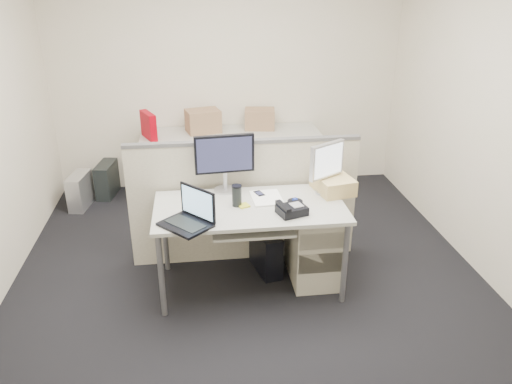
{
  "coord_description": "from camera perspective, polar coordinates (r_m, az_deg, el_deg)",
  "views": [
    {
      "loc": [
        -0.39,
        -3.51,
        2.42
      ],
      "look_at": [
        0.07,
        0.15,
        0.78
      ],
      "focal_mm": 35.0,
      "sensor_mm": 36.0,
      "label": 1
    }
  ],
  "objects": [
    {
      "name": "floor",
      "position": [
        4.29,
        -0.65,
        -10.5
      ],
      "size": [
        4.0,
        4.5,
        0.01
      ],
      "primitive_type": "cube",
      "color": "black",
      "rests_on": "ground"
    },
    {
      "name": "wall_back",
      "position": [
        5.87,
        -3.28,
        13.44
      ],
      "size": [
        4.0,
        0.02,
        2.7
      ],
      "primitive_type": "cube",
      "color": "silver",
      "rests_on": "ground"
    },
    {
      "name": "wall_front",
      "position": [
        1.7,
        8.09,
        -15.36
      ],
      "size": [
        4.0,
        0.02,
        2.7
      ],
      "primitive_type": "cube",
      "color": "silver",
      "rests_on": "ground"
    },
    {
      "name": "wall_right",
      "position": [
        4.38,
        26.47,
        7.32
      ],
      "size": [
        0.02,
        4.5,
        2.7
      ],
      "primitive_type": "cube",
      "color": "silver",
      "rests_on": "ground"
    },
    {
      "name": "desk",
      "position": [
        3.94,
        -0.7,
        -2.46
      ],
      "size": [
        1.5,
        0.75,
        0.73
      ],
      "color": "#B3B2A8",
      "rests_on": "floor"
    },
    {
      "name": "keyboard_tray",
      "position": [
        3.81,
        -0.39,
        -4.26
      ],
      "size": [
        0.62,
        0.32,
        0.02
      ],
      "primitive_type": "cube",
      "color": "#B3B2A8",
      "rests_on": "desk"
    },
    {
      "name": "drawer_pedestal",
      "position": [
        4.24,
        6.7,
        -5.85
      ],
      "size": [
        0.4,
        0.55,
        0.65
      ],
      "primitive_type": "cube",
      "color": "#B4AD98",
      "rests_on": "floor"
    },
    {
      "name": "cubicle_partition",
      "position": [
        4.39,
        -1.35,
        -1.23
      ],
      "size": [
        2.0,
        0.06,
        1.1
      ],
      "primitive_type": "cube",
      "color": "#ABA08C",
      "rests_on": "floor"
    },
    {
      "name": "back_counter",
      "position": [
        5.83,
        -2.83,
        3.25
      ],
      "size": [
        2.0,
        0.6,
        0.72
      ],
      "primitive_type": "cube",
      "color": "#B4AD98",
      "rests_on": "floor"
    },
    {
      "name": "monitor_main",
      "position": [
        4.1,
        -3.6,
        3.28
      ],
      "size": [
        0.5,
        0.23,
        0.49
      ],
      "primitive_type": "cube",
      "rotation": [
        0.0,
        0.0,
        0.08
      ],
      "color": "black",
      "rests_on": "desk"
    },
    {
      "name": "monitor_small",
      "position": [
        4.11,
        8.05,
        2.66
      ],
      "size": [
        0.39,
        0.33,
        0.43
      ],
      "primitive_type": "cube",
      "rotation": [
        0.0,
        0.0,
        0.55
      ],
      "color": "#B7B7BC",
      "rests_on": "desk"
    },
    {
      "name": "laptop",
      "position": [
        3.59,
        -8.18,
        -2.03
      ],
      "size": [
        0.43,
        0.44,
        0.26
      ],
      "primitive_type": "cube",
      "rotation": [
        0.0,
        0.0,
        -0.83
      ],
      "color": "black",
      "rests_on": "desk"
    },
    {
      "name": "trackball",
      "position": [
        3.91,
        4.48,
        -1.33
      ],
      "size": [
        0.15,
        0.15,
        0.05
      ],
      "primitive_type": "cylinder",
      "rotation": [
        0.0,
        0.0,
        0.33
      ],
      "color": "black",
      "rests_on": "desk"
    },
    {
      "name": "desk_phone",
      "position": [
        3.78,
        4.12,
        -2.07
      ],
      "size": [
        0.25,
        0.22,
        0.07
      ],
      "primitive_type": "cube",
      "rotation": [
        0.0,
        0.0,
        0.31
      ],
      "color": "black",
      "rests_on": "desk"
    },
    {
      "name": "paper_stack",
      "position": [
        4.04,
        1.22,
        -0.67
      ],
      "size": [
        0.25,
        0.31,
        0.01
      ],
      "primitive_type": "cube",
      "rotation": [
        0.0,
        0.0,
        0.05
      ],
      "color": "white",
      "rests_on": "desk"
    },
    {
      "name": "sticky_pad",
      "position": [
        3.91,
        -1.43,
        -1.56
      ],
      "size": [
        0.11,
        0.11,
        0.01
      ],
      "primitive_type": "cube",
      "rotation": [
        0.0,
        0.0,
        0.36
      ],
      "color": "gold",
      "rests_on": "desk"
    },
    {
      "name": "travel_mug",
      "position": [
        3.89,
        -2.21,
        -0.49
      ],
      "size": [
        0.09,
        0.09,
        0.16
      ],
      "primitive_type": "cylinder",
      "rotation": [
        0.0,
        0.0,
        0.27
      ],
      "color": "black",
      "rests_on": "desk"
    },
    {
      "name": "banana",
      "position": [
        3.81,
        3.74,
        -2.05
      ],
      "size": [
        0.19,
        0.14,
        0.04
      ],
      "primitive_type": "ellipsoid",
      "rotation": [
        0.0,
        0.0,
        0.54
      ],
      "color": "yellow",
      "rests_on": "desk"
    },
    {
      "name": "cellphone",
      "position": [
        4.1,
        0.37,
        -0.23
      ],
      "size": [
        0.09,
        0.13,
        0.01
      ],
      "primitive_type": "cube",
      "rotation": [
        0.0,
        0.0,
        0.33
      ],
      "color": "black",
      "rests_on": "desk"
    },
    {
      "name": "manila_folders",
      "position": [
        4.2,
        8.79,
        0.92
      ],
      "size": [
        0.34,
        0.4,
        0.13
      ],
      "primitive_type": "cube",
      "rotation": [
        0.0,
        0.0,
        0.2
      ],
      "color": "tan",
      "rests_on": "desk"
    },
    {
      "name": "keyboard",
      "position": [
        3.84,
        0.28,
        -3.63
      ],
      "size": [
        0.43,
        0.2,
        0.02
      ],
      "primitive_type": "cube",
      "rotation": [
        0.0,
        0.0,
        0.12
      ],
      "color": "black",
      "rests_on": "keyboard_tray"
    },
    {
      "name": "pc_tower_desk",
      "position": [
        4.36,
        1.13,
        -6.77
      ],
      "size": [
        0.25,
        0.43,
        0.38
      ],
      "primitive_type": "cube",
      "rotation": [
        0.0,
        0.0,
        0.24
      ],
      "color": "black",
      "rests_on": "floor"
    },
    {
      "name": "pc_tower_spare_dark",
      "position": [
        6.06,
        -16.66,
        1.39
      ],
      "size": [
        0.23,
        0.44,
        0.39
      ],
      "primitive_type": "cube",
      "rotation": [
        0.0,
        0.0,
        -0.16
      ],
      "color": "black",
      "rests_on": "floor"
    },
    {
      "name": "pc_tower_spare_silver",
      "position": [
        5.86,
        -19.46,
        0.13
      ],
      "size": [
        0.23,
        0.43,
        0.38
      ],
      "primitive_type": "cube",
      "rotation": [
        0.0,
        0.0,
        -0.16
      ],
      "color": "#B7B7BC",
      "rests_on": "floor"
    },
    {
      "name": "cardboard_box_left",
      "position": [
        5.72,
        -6.07,
        7.98
      ],
      "size": [
        0.42,
        0.35,
        0.27
      ],
      "primitive_type": "cube",
      "rotation": [
        0.0,
        0.0,
        0.23
      ],
      "color": "#996E51",
      "rests_on": "back_counter"
    },
    {
      "name": "cardboard_box_right",
      "position": [
        5.83,
        0.43,
        8.26
      ],
      "size": [
        0.37,
        0.31,
        0.24
      ],
      "primitive_type": "cube",
      "rotation": [
        0.0,
        0.0,
        -0.14
      ],
      "color": "#996E51",
      "rests_on": "back_counter"
    },
    {
      "name": "red_binder",
      "position": [
        5.58,
        -12.17,
        7.34
      ],
      "size": [
        0.2,
        0.33,
        0.31
      ],
      "primitive_type": "cube",
      "rotation": [
        0.0,
        0.0,
        0.4
      ],
      "color": "#A9000F",
      "rests_on": "back_counter"
    }
  ]
}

